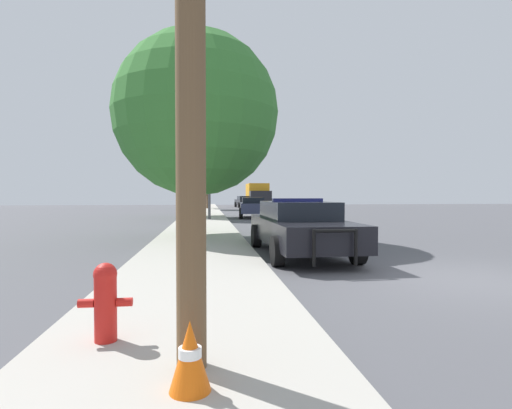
{
  "coord_description": "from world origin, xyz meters",
  "views": [
    {
      "loc": [
        -4.87,
        -6.89,
        1.61
      ],
      "look_at": [
        -2.03,
        15.93,
        1.03
      ],
      "focal_mm": 28.0,
      "sensor_mm": 36.0,
      "label": 1
    }
  ],
  "objects": [
    {
      "name": "traffic_cone",
      "position": [
        -4.99,
        -3.89,
        0.4
      ],
      "size": [
        0.32,
        0.32,
        0.53
      ],
      "color": "orange",
      "rests_on": "sidewalk_left"
    },
    {
      "name": "fire_hydrant",
      "position": [
        -5.88,
        -2.75,
        0.55
      ],
      "size": [
        0.53,
        0.23,
        0.79
      ],
      "color": "red",
      "rests_on": "sidewalk_left"
    },
    {
      "name": "box_truck",
      "position": [
        1.55,
        43.0,
        1.61
      ],
      "size": [
        2.77,
        6.81,
        2.98
      ],
      "rotation": [
        0.0,
        0.0,
        3.13
      ],
      "color": "black",
      "rests_on": "ground_plane"
    },
    {
      "name": "tree_sidewalk_far",
      "position": [
        -4.73,
        35.83,
        4.1
      ],
      "size": [
        3.67,
        3.67,
        5.83
      ],
      "color": "brown",
      "rests_on": "sidewalk_left"
    },
    {
      "name": "car_background_midblock",
      "position": [
        -1.71,
        20.41,
        0.76
      ],
      "size": [
        2.13,
        4.53,
        1.4
      ],
      "rotation": [
        0.0,
        0.0,
        -0.08
      ],
      "color": "#333856",
      "rests_on": "ground_plane"
    },
    {
      "name": "police_car",
      "position": [
        -2.4,
        3.56,
        0.76
      ],
      "size": [
        2.2,
        5.47,
        1.5
      ],
      "rotation": [
        0.0,
        0.0,
        3.16
      ],
      "color": "black",
      "rests_on": "ground_plane"
    },
    {
      "name": "car_background_distant",
      "position": [
        -0.23,
        42.38,
        0.75
      ],
      "size": [
        2.21,
        4.67,
        1.4
      ],
      "rotation": [
        0.0,
        0.0,
        0.08
      ],
      "color": "black",
      "rests_on": "ground_plane"
    },
    {
      "name": "tree_sidewalk_mid",
      "position": [
        -5.29,
        20.82,
        4.81
      ],
      "size": [
        5.83,
        5.83,
        7.6
      ],
      "color": "brown",
      "rests_on": "sidewalk_left"
    },
    {
      "name": "tree_sidewalk_near",
      "position": [
        -5.22,
        7.61,
        4.49
      ],
      "size": [
        5.87,
        5.87,
        7.3
      ],
      "color": "brown",
      "rests_on": "sidewalk_left"
    },
    {
      "name": "ground_plane",
      "position": [
        0.0,
        0.0,
        0.0
      ],
      "size": [
        110.0,
        110.0,
        0.0
      ],
      "primitive_type": "plane",
      "color": "#4F4F54"
    },
    {
      "name": "traffic_light",
      "position": [
        -3.41,
        16.97,
        3.47
      ],
      "size": [
        3.22,
        0.35,
        4.74
      ],
      "color": "#424247",
      "rests_on": "sidewalk_left"
    },
    {
      "name": "sidewalk_left",
      "position": [
        -5.1,
        0.0,
        0.07
      ],
      "size": [
        3.0,
        110.0,
        0.13
      ],
      "color": "#ADA89E",
      "rests_on": "ground_plane"
    }
  ]
}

